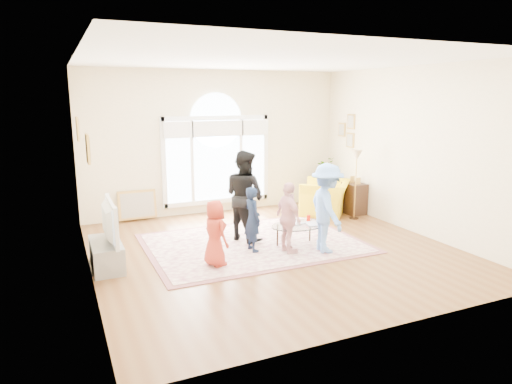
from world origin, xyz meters
name	(u,v)px	position (x,y,z in m)	size (l,w,h in m)	color
ground	(273,250)	(0.00, 0.00, 0.00)	(6.00, 6.00, 0.00)	brown
room_shell	(219,145)	(0.01, 2.83, 1.57)	(6.00, 6.00, 6.00)	beige
area_rug	(254,243)	(-0.18, 0.45, 0.01)	(3.60, 2.60, 0.02)	beige
rug_border	(254,243)	(-0.18, 0.45, 0.01)	(3.80, 2.80, 0.01)	brown
tv_console	(107,255)	(-2.75, 0.30, 0.21)	(0.45, 1.00, 0.42)	gray
television	(105,222)	(-2.74, 0.30, 0.74)	(0.17, 1.12, 0.65)	black
coffee_table	(300,226)	(0.47, -0.07, 0.40)	(1.07, 0.70, 0.54)	silver
armchair	(325,197)	(2.18, 1.78, 0.38)	(1.16, 1.01, 0.75)	yellow
side_cabinet	(354,198)	(2.78, 1.53, 0.35)	(0.40, 0.50, 0.70)	black
floor_lamp	(357,160)	(2.52, 1.15, 1.28)	(0.31, 0.31, 1.51)	black
plant_pedestal	(324,190)	(2.70, 2.65, 0.35)	(0.20, 0.20, 0.70)	white
potted_plant	(325,167)	(2.70, 2.65, 0.93)	(0.41, 0.36, 0.46)	#33722D
leaning_picture	(138,220)	(-1.84, 2.90, 0.00)	(0.80, 0.05, 0.62)	tan
child_red	(215,233)	(-1.18, -0.33, 0.54)	(0.51, 0.33, 1.04)	#AF3323
child_navy	(253,219)	(-0.37, 0.07, 0.58)	(0.41, 0.27, 1.12)	#121F39
child_black	(245,196)	(-0.25, 0.71, 0.85)	(0.81, 0.63, 1.66)	black
child_pink	(289,218)	(0.15, -0.27, 0.63)	(0.71, 0.30, 1.21)	#F7B4B8
child_blue	(327,208)	(0.77, -0.47, 0.78)	(0.98, 0.56, 1.52)	#699CF0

